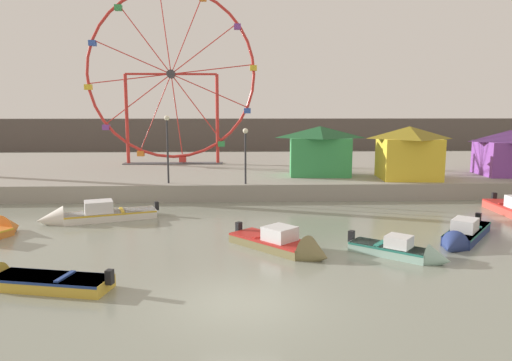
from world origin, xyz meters
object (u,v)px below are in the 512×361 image
Objects in this scene: motorboat_navy_blue at (462,235)px; carnival_booth_yellow_awning at (409,152)px; carnival_booth_purple_stall at (509,152)px; motorboat_white_red_stripe at (89,215)px; ferris_wheel_red_frame at (171,77)px; promenade_lamp_near at (245,147)px; motorboat_olive_wood at (287,245)px; promenade_lamp_far at (167,139)px; motorboat_seafoam at (405,251)px; motorboat_mustard_yellow at (27,280)px; carnival_booth_green_kiosk at (320,150)px.

carnival_booth_yellow_awning is (1.79, 11.33, 2.53)m from motorboat_navy_blue.
carnival_booth_purple_stall is at bearing -176.97° from motorboat_navy_blue.
carnival_booth_purple_stall reaches higher than motorboat_white_red_stripe.
ferris_wheel_red_frame is (-14.78, 20.76, 7.95)m from motorboat_navy_blue.
motorboat_olive_wood is at bearing -82.36° from promenade_lamp_near.
motorboat_olive_wood is 1.03× the size of promenade_lamp_far.
promenade_lamp_far reaches higher than carnival_booth_purple_stall.
motorboat_seafoam is at bearing -105.95° from carnival_booth_yellow_awning.
motorboat_olive_wood is 9.11m from motorboat_mustard_yellow.
carnival_booth_yellow_awning is (5.53, -1.72, 0.02)m from carnival_booth_green_kiosk.
motorboat_olive_wood is 1.26× the size of promenade_lamp_near.
promenade_lamp_near is at bearing -5.59° from promenade_lamp_far.
motorboat_mustard_yellow is 1.40× the size of motorboat_seafoam.
ferris_wheel_red_frame reaches higher than motorboat_olive_wood.
carnival_booth_purple_stall is (16.80, 13.80, 2.38)m from motorboat_olive_wood.
carnival_booth_green_kiosk is at bearing 17.01° from promenade_lamp_far.
carnival_booth_green_kiosk is (12.23, 17.44, 2.58)m from motorboat_mustard_yellow.
carnival_booth_purple_stall is (25.29, 17.10, 2.44)m from motorboat_mustard_yellow.
motorboat_olive_wood is 0.98× the size of carnival_booth_purple_stall.
motorboat_seafoam is at bearing -63.62° from promenade_lamp_near.
promenade_lamp_near is at bearing -97.71° from motorboat_navy_blue.
motorboat_white_red_stripe is at bearing -142.09° from carnival_booth_green_kiosk.
promenade_lamp_far is at bearing -158.40° from carnival_booth_green_kiosk.
motorboat_olive_wood reaches higher than motorboat_seafoam.
motorboat_white_red_stripe is 15.09m from motorboat_seafoam.
motorboat_navy_blue is 1.31× the size of motorboat_seafoam.
carnival_booth_yellow_awning is at bearing 9.44° from promenade_lamp_near.
carnival_booth_yellow_awning is (-7.54, -1.38, 0.15)m from carnival_booth_purple_stall.
carnival_booth_green_kiosk is 1.09× the size of carnival_booth_yellow_awning.
carnival_booth_yellow_awning is (18.62, 6.89, 2.52)m from motorboat_white_red_stripe.
motorboat_navy_blue is at bearing 55.54° from motorboat_olive_wood.
carnival_booth_green_kiosk is (3.73, 14.14, 2.52)m from motorboat_olive_wood.
motorboat_olive_wood is at bearing 129.71° from motorboat_white_red_stripe.
motorboat_white_red_stripe is at bearing -155.21° from carnival_booth_yellow_awning.
motorboat_mustard_yellow is at bearing -35.28° from motorboat_navy_blue.
motorboat_olive_wood is 11.16m from promenade_lamp_near.
carnival_booth_green_kiosk reaches higher than promenade_lamp_near.
motorboat_white_red_stripe is 1.71× the size of promenade_lamp_near.
ferris_wheel_red_frame is (1.18, 25.15, 8.01)m from motorboat_mustard_yellow.
motorboat_navy_blue is 1.05× the size of carnival_booth_purple_stall.
motorboat_white_red_stripe is 1.25× the size of carnival_booth_green_kiosk.
carnival_booth_purple_stall is at bearing 3.10° from carnival_booth_green_kiosk.
ferris_wheel_red_frame reaches higher than carnival_booth_green_kiosk.
motorboat_olive_wood reaches higher than motorboat_mustard_yellow.
motorboat_navy_blue is at bearing 71.91° from motorboat_seafoam.
motorboat_olive_wood is at bearing -60.96° from promenade_lamp_far.
promenade_lamp_near reaches higher than motorboat_white_red_stripe.
carnival_booth_purple_stall is at bearing -18.47° from ferris_wheel_red_frame.
motorboat_navy_blue is 0.99× the size of carnival_booth_green_kiosk.
motorboat_white_red_stripe is 1.26× the size of motorboat_navy_blue.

